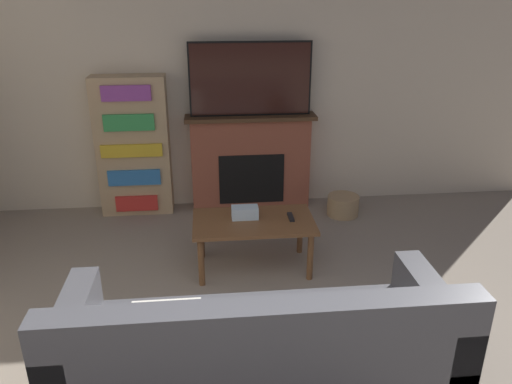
% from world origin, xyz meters
% --- Properties ---
extents(wall_back, '(6.53, 0.06, 2.70)m').
position_xyz_m(wall_back, '(0.00, 3.70, 1.35)').
color(wall_back, beige).
rests_on(wall_back, ground_plane).
extents(fireplace, '(1.35, 0.28, 1.01)m').
position_xyz_m(fireplace, '(0.06, 3.56, 0.51)').
color(fireplace, brown).
rests_on(fireplace, ground_plane).
extents(tv, '(1.22, 0.03, 0.73)m').
position_xyz_m(tv, '(0.06, 3.54, 1.38)').
color(tv, black).
rests_on(tv, fireplace).
extents(couch, '(2.16, 0.85, 0.87)m').
position_xyz_m(couch, '(-0.16, 0.76, 0.30)').
color(couch, '#4C4C51').
rests_on(couch, ground_plane).
extents(coffee_table, '(1.00, 0.57, 0.45)m').
position_xyz_m(coffee_table, '(-0.04, 2.25, 0.39)').
color(coffee_table, brown).
rests_on(coffee_table, ground_plane).
extents(tissue_box, '(0.22, 0.12, 0.10)m').
position_xyz_m(tissue_box, '(-0.10, 2.30, 0.50)').
color(tissue_box, silver).
rests_on(tissue_box, coffee_table).
extents(remote_control, '(0.04, 0.15, 0.02)m').
position_xyz_m(remote_control, '(0.27, 2.25, 0.46)').
color(remote_control, black).
rests_on(remote_control, coffee_table).
extents(bookshelf, '(0.73, 0.29, 1.43)m').
position_xyz_m(bookshelf, '(-1.15, 3.54, 0.72)').
color(bookshelf, tan).
rests_on(bookshelf, ground_plane).
extents(storage_basket, '(0.33, 0.33, 0.21)m').
position_xyz_m(storage_basket, '(1.00, 3.22, 0.10)').
color(storage_basket, tan).
rests_on(storage_basket, ground_plane).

